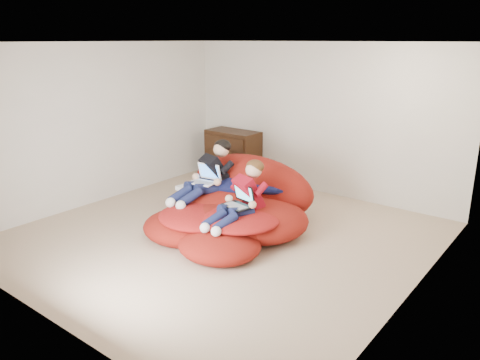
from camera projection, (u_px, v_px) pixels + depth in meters
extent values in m
cube|color=tan|center=(222.00, 244.00, 6.32)|extent=(5.10, 5.10, 0.25)
cube|color=silver|center=(318.00, 119.00, 7.82)|extent=(5.10, 0.02, 2.50)
cube|color=silver|center=(33.00, 195.00, 4.02)|extent=(5.10, 0.02, 2.50)
cube|color=silver|center=(100.00, 124.00, 7.39)|extent=(0.02, 5.10, 2.50)
cube|color=silver|center=(423.00, 180.00, 4.44)|extent=(0.02, 5.10, 2.50)
cube|color=white|center=(220.00, 41.00, 5.55)|extent=(5.10, 5.10, 0.02)
cube|color=black|center=(233.00, 155.00, 8.78)|extent=(1.01, 0.53, 0.90)
cube|color=black|center=(224.00, 171.00, 8.66)|extent=(0.90, 0.04, 0.22)
cylinder|color=#4C3F26|center=(224.00, 172.00, 8.65)|extent=(0.03, 0.06, 0.03)
cube|color=black|center=(224.00, 157.00, 8.59)|extent=(0.90, 0.04, 0.22)
cylinder|color=#4C3F26|center=(224.00, 157.00, 8.57)|extent=(0.03, 0.06, 0.03)
cube|color=black|center=(224.00, 143.00, 8.51)|extent=(0.90, 0.04, 0.22)
cylinder|color=#4C3F26|center=(223.00, 143.00, 8.49)|extent=(0.03, 0.06, 0.03)
ellipsoid|color=maroon|center=(222.00, 204.00, 6.84)|extent=(1.45, 1.30, 0.52)
ellipsoid|color=maroon|center=(258.00, 219.00, 6.31)|extent=(1.37, 1.33, 0.49)
ellipsoid|color=maroon|center=(220.00, 225.00, 6.17)|extent=(1.44, 1.15, 0.46)
ellipsoid|color=maroon|center=(185.00, 227.00, 6.22)|extent=(1.16, 1.06, 0.39)
ellipsoid|color=maroon|center=(219.00, 245.00, 5.70)|extent=(1.06, 0.96, 0.35)
ellipsoid|color=maroon|center=(251.00, 186.00, 7.10)|extent=(2.10, 0.93, 0.93)
ellipsoid|color=#131744|center=(231.00, 181.00, 7.05)|extent=(1.17, 0.95, 0.30)
ellipsoid|color=#131744|center=(266.00, 184.00, 6.76)|extent=(0.93, 0.65, 0.22)
ellipsoid|color=#A81A18|center=(240.00, 218.00, 5.98)|extent=(1.06, 1.06, 0.19)
ellipsoid|color=#A81A18|center=(198.00, 217.00, 6.14)|extent=(1.09, 0.98, 0.20)
ellipsoid|color=beige|center=(246.00, 166.00, 7.38)|extent=(0.44, 0.28, 0.28)
cube|color=black|center=(216.00, 171.00, 6.82)|extent=(0.43, 0.48, 0.50)
sphere|color=#D8A684|center=(221.00, 149.00, 6.83)|extent=(0.23, 0.23, 0.23)
ellipsoid|color=black|center=(223.00, 146.00, 6.84)|extent=(0.26, 0.24, 0.20)
cylinder|color=#131A3D|center=(197.00, 186.00, 6.69)|extent=(0.25, 0.40, 0.21)
cylinder|color=#131A3D|center=(180.00, 195.00, 6.45)|extent=(0.22, 0.38, 0.24)
sphere|color=white|center=(171.00, 203.00, 6.32)|extent=(0.14, 0.14, 0.14)
cylinder|color=#131A3D|center=(207.00, 189.00, 6.58)|extent=(0.25, 0.40, 0.21)
cylinder|color=#131A3D|center=(190.00, 197.00, 6.34)|extent=(0.22, 0.38, 0.24)
sphere|color=white|center=(181.00, 206.00, 6.21)|extent=(0.14, 0.14, 0.14)
cube|color=#A40E1E|center=(249.00, 193.00, 6.06)|extent=(0.40, 0.43, 0.47)
sphere|color=#D8A684|center=(254.00, 170.00, 6.06)|extent=(0.22, 0.22, 0.22)
ellipsoid|color=#4C2F14|center=(255.00, 167.00, 6.07)|extent=(0.24, 0.23, 0.18)
cylinder|color=#131A3D|center=(230.00, 210.00, 5.96)|extent=(0.24, 0.38, 0.19)
cylinder|color=#131A3D|center=(214.00, 219.00, 5.74)|extent=(0.21, 0.36, 0.22)
sphere|color=white|center=(205.00, 228.00, 5.62)|extent=(0.13, 0.13, 0.13)
cylinder|color=#131A3D|center=(241.00, 213.00, 5.86)|extent=(0.24, 0.38, 0.19)
cylinder|color=#131A3D|center=(226.00, 222.00, 5.63)|extent=(0.21, 0.36, 0.22)
sphere|color=white|center=(216.00, 231.00, 5.52)|extent=(0.13, 0.13, 0.13)
cube|color=white|center=(202.00, 183.00, 6.63)|extent=(0.39, 0.30, 0.01)
cube|color=gray|center=(202.00, 182.00, 6.61)|extent=(0.32, 0.18, 0.00)
cube|color=white|center=(210.00, 171.00, 6.71)|extent=(0.37, 0.13, 0.25)
cube|color=#4282E0|center=(209.00, 171.00, 6.70)|extent=(0.32, 0.10, 0.20)
cube|color=black|center=(236.00, 206.00, 5.90)|extent=(0.40, 0.32, 0.01)
cube|color=gray|center=(236.00, 206.00, 5.89)|extent=(0.33, 0.20, 0.00)
cube|color=black|center=(244.00, 193.00, 5.98)|extent=(0.37, 0.14, 0.25)
cube|color=#53AAC3|center=(244.00, 193.00, 5.98)|extent=(0.32, 0.11, 0.20)
cube|color=white|center=(183.00, 188.00, 6.93)|extent=(0.18, 0.18, 0.06)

